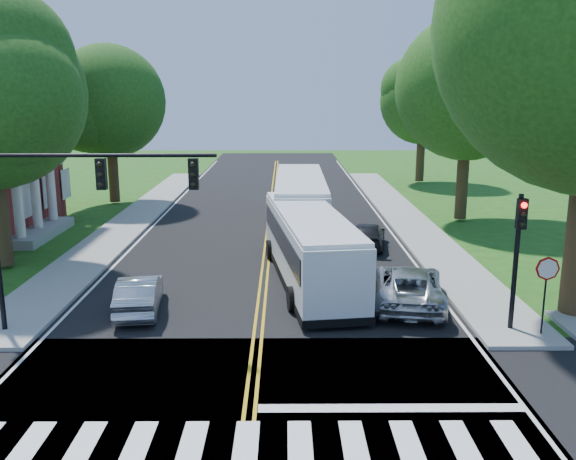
{
  "coord_description": "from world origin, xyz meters",
  "views": [
    {
      "loc": [
        0.86,
        -12.06,
        7.63
      ],
      "look_at": [
        1.0,
        10.98,
        2.4
      ],
      "focal_mm": 38.0,
      "sensor_mm": 36.0,
      "label": 1
    }
  ],
  "objects_px": {
    "dark_sedan": "(368,235)",
    "bus_follow": "(300,203)",
    "signal_nw": "(66,200)",
    "hatchback": "(139,294)",
    "bus_lead": "(309,245)",
    "signal_ne": "(518,244)",
    "suv": "(409,286)"
  },
  "relations": [
    {
      "from": "dark_sedan",
      "to": "bus_follow",
      "type": "bearing_deg",
      "value": -33.91
    },
    {
      "from": "signal_nw",
      "to": "hatchback",
      "type": "distance_m",
      "value": 4.51
    },
    {
      "from": "hatchback",
      "to": "bus_lead",
      "type": "bearing_deg",
      "value": -156.89
    },
    {
      "from": "signal_ne",
      "to": "bus_follow",
      "type": "relative_size",
      "value": 0.36
    },
    {
      "from": "signal_ne",
      "to": "signal_nw",
      "type": "bearing_deg",
      "value": -179.95
    },
    {
      "from": "bus_follow",
      "to": "hatchback",
      "type": "xyz_separation_m",
      "value": [
        -6.0,
        -12.32,
        -1.01
      ]
    },
    {
      "from": "signal_ne",
      "to": "hatchback",
      "type": "distance_m",
      "value": 12.84
    },
    {
      "from": "signal_nw",
      "to": "hatchback",
      "type": "xyz_separation_m",
      "value": [
        1.58,
        2.01,
        -3.71
      ]
    },
    {
      "from": "dark_sedan",
      "to": "hatchback",
      "type": "bearing_deg",
      "value": 53.92
    },
    {
      "from": "signal_ne",
      "to": "hatchback",
      "type": "xyz_separation_m",
      "value": [
        -12.48,
        2.0,
        -2.3
      ]
    },
    {
      "from": "signal_ne",
      "to": "suv",
      "type": "xyz_separation_m",
      "value": [
        -2.81,
        2.63,
        -2.23
      ]
    },
    {
      "from": "hatchback",
      "to": "dark_sedan",
      "type": "distance_m",
      "value": 13.1
    },
    {
      "from": "bus_follow",
      "to": "dark_sedan",
      "type": "height_order",
      "value": "bus_follow"
    },
    {
      "from": "bus_lead",
      "to": "suv",
      "type": "bearing_deg",
      "value": 132.63
    },
    {
      "from": "signal_ne",
      "to": "dark_sedan",
      "type": "xyz_separation_m",
      "value": [
        -3.15,
        11.2,
        -2.35
      ]
    },
    {
      "from": "bus_lead",
      "to": "suv",
      "type": "relative_size",
      "value": 2.18
    },
    {
      "from": "dark_sedan",
      "to": "suv",
      "type": "bearing_deg",
      "value": 101.57
    },
    {
      "from": "hatchback",
      "to": "dark_sedan",
      "type": "bearing_deg",
      "value": -142.22
    },
    {
      "from": "signal_nw",
      "to": "dark_sedan",
      "type": "relative_size",
      "value": 1.73
    },
    {
      "from": "signal_nw",
      "to": "signal_ne",
      "type": "bearing_deg",
      "value": 0.05
    },
    {
      "from": "signal_nw",
      "to": "bus_lead",
      "type": "relative_size",
      "value": 0.63
    },
    {
      "from": "hatchback",
      "to": "dark_sedan",
      "type": "height_order",
      "value": "hatchback"
    },
    {
      "from": "dark_sedan",
      "to": "bus_lead",
      "type": "bearing_deg",
      "value": 70.03
    },
    {
      "from": "signal_ne",
      "to": "dark_sedan",
      "type": "height_order",
      "value": "signal_ne"
    },
    {
      "from": "hatchback",
      "to": "signal_ne",
      "type": "bearing_deg",
      "value": 164.07
    },
    {
      "from": "signal_ne",
      "to": "bus_lead",
      "type": "xyz_separation_m",
      "value": [
        -6.32,
        5.54,
        -1.43
      ]
    },
    {
      "from": "bus_follow",
      "to": "suv",
      "type": "xyz_separation_m",
      "value": [
        3.66,
        -11.69,
        -0.94
      ]
    },
    {
      "from": "signal_ne",
      "to": "hatchback",
      "type": "relative_size",
      "value": 1.11
    },
    {
      "from": "bus_lead",
      "to": "dark_sedan",
      "type": "height_order",
      "value": "bus_lead"
    },
    {
      "from": "bus_follow",
      "to": "suv",
      "type": "bearing_deg",
      "value": 107.93
    },
    {
      "from": "suv",
      "to": "dark_sedan",
      "type": "relative_size",
      "value": 1.27
    },
    {
      "from": "signal_nw",
      "to": "bus_follow",
      "type": "relative_size",
      "value": 0.59
    }
  ]
}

